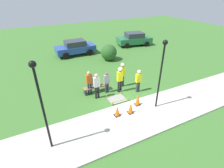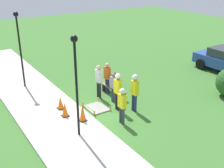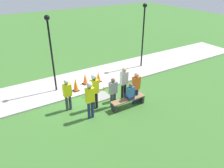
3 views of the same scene
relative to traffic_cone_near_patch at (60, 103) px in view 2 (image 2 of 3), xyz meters
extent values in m
plane|color=#3D702D|center=(1.37, 0.91, -0.42)|extent=(60.00, 60.00, 0.00)
cube|color=#BCB7AD|center=(1.37, -0.65, -0.37)|extent=(28.00, 3.13, 0.10)
cube|color=gray|center=(0.83, 1.57, -0.39)|extent=(1.16, 0.92, 0.06)
cube|color=tan|center=(0.25, 1.11, -0.29)|extent=(0.05, 0.05, 0.27)
cube|color=tan|center=(1.41, 1.11, -0.29)|extent=(0.05, 0.05, 0.27)
cube|color=tan|center=(0.25, 2.03, -0.29)|extent=(0.05, 0.05, 0.27)
cube|color=tan|center=(1.41, 2.03, -0.29)|extent=(0.05, 0.05, 0.27)
cube|color=yellow|center=(0.83, 1.11, -0.22)|extent=(1.16, 0.00, 0.04)
cube|color=black|center=(0.00, 0.00, -0.31)|extent=(0.34, 0.34, 0.02)
cone|color=orange|center=(0.00, 0.00, 0.02)|extent=(0.29, 0.29, 0.63)
cube|color=black|center=(0.83, -0.14, -0.31)|extent=(0.34, 0.34, 0.02)
cone|color=orange|center=(0.83, -0.14, 0.03)|extent=(0.29, 0.29, 0.66)
cube|color=black|center=(1.66, 0.36, -0.31)|extent=(0.34, 0.34, 0.02)
cone|color=orange|center=(1.66, 0.36, 0.10)|extent=(0.29, 0.29, 0.79)
cube|color=#2D2D33|center=(-0.86, 3.16, -0.21)|extent=(0.12, 0.40, 0.42)
cube|color=#2D2D33|center=(0.83, 3.16, -0.21)|extent=(0.12, 0.40, 0.42)
cube|color=olive|center=(-0.02, 3.16, 0.03)|extent=(1.89, 0.44, 0.06)
cube|color=navy|center=(-0.08, 3.16, 0.15)|extent=(0.34, 0.44, 0.18)
cube|color=#336BAD|center=(-0.08, 3.24, 0.49)|extent=(0.36, 0.20, 0.50)
sphere|color=brown|center=(-0.08, 3.24, 0.85)|extent=(0.21, 0.21, 0.21)
cylinder|color=navy|center=(1.95, 3.01, 0.03)|extent=(0.14, 0.14, 0.89)
cylinder|color=navy|center=(2.13, 3.01, 0.03)|extent=(0.14, 0.14, 0.89)
cube|color=yellow|center=(2.04, 3.01, 0.83)|extent=(0.40, 0.22, 0.71)
sphere|color=#A37A5B|center=(2.04, 3.01, 1.30)|extent=(0.24, 0.24, 0.24)
sphere|color=white|center=(2.04, 3.01, 1.37)|extent=(0.28, 0.28, 0.28)
cylinder|color=#383D47|center=(2.59, 1.82, -0.02)|extent=(0.14, 0.14, 0.80)
cylinder|color=#383D47|center=(2.77, 1.82, -0.02)|extent=(0.14, 0.14, 0.80)
cube|color=yellow|center=(2.68, 1.82, 0.69)|extent=(0.40, 0.22, 0.63)
sphere|color=#A37A5B|center=(2.68, 1.82, 1.12)|extent=(0.22, 0.22, 0.22)
sphere|color=white|center=(2.68, 1.82, 1.18)|extent=(0.25, 0.25, 0.25)
cylinder|color=black|center=(1.41, 2.40, 0.03)|extent=(0.14, 0.14, 0.89)
cylinder|color=black|center=(1.59, 2.40, 0.03)|extent=(0.14, 0.14, 0.89)
cube|color=yellow|center=(1.50, 2.40, 0.83)|extent=(0.40, 0.22, 0.71)
sphere|color=brown|center=(1.50, 2.40, 1.30)|extent=(0.24, 0.24, 0.24)
sphere|color=white|center=(1.50, 2.40, 1.37)|extent=(0.28, 0.28, 0.28)
cylinder|color=navy|center=(-0.62, 3.08, 0.01)|extent=(0.14, 0.14, 0.86)
cylinder|color=navy|center=(-0.44, 3.08, 0.01)|extent=(0.14, 0.14, 0.86)
cube|color=#E55B1E|center=(-0.53, 3.08, 0.78)|extent=(0.40, 0.22, 0.68)
sphere|color=tan|center=(-0.53, 3.08, 1.23)|extent=(0.23, 0.23, 0.23)
cylinder|color=black|center=(-0.36, 2.37, 0.03)|extent=(0.14, 0.14, 0.90)
cylinder|color=black|center=(-0.18, 2.37, 0.03)|extent=(0.14, 0.14, 0.90)
cube|color=silver|center=(-0.27, 2.37, 0.83)|extent=(0.40, 0.22, 0.71)
sphere|color=tan|center=(-0.27, 2.37, 1.31)|extent=(0.24, 0.24, 0.24)
cylinder|color=#383D47|center=(0.54, 2.73, -0.03)|extent=(0.14, 0.14, 0.78)
cylinder|color=#383D47|center=(0.72, 2.73, -0.03)|extent=(0.14, 0.14, 0.78)
cube|color=gray|center=(0.63, 2.73, 0.67)|extent=(0.40, 0.22, 0.62)
sphere|color=brown|center=(0.63, 2.73, 1.09)|extent=(0.21, 0.21, 0.21)
cylinder|color=black|center=(2.60, -0.32, 1.67)|extent=(0.10, 0.10, 3.98)
sphere|color=black|center=(2.60, -0.32, 3.76)|extent=(0.28, 0.28, 0.28)
cylinder|color=black|center=(-3.84, -0.60, 1.72)|extent=(0.10, 0.10, 4.08)
sphere|color=black|center=(-3.84, -0.60, 3.85)|extent=(0.28, 0.28, 0.28)
cylinder|color=black|center=(-0.33, 12.50, -0.06)|extent=(0.71, 0.24, 0.71)
cylinder|color=black|center=(-0.34, 10.68, -0.06)|extent=(0.71, 0.24, 0.71)
camera|label=1|loc=(-3.92, -7.05, 6.27)|focal=28.00mm
camera|label=2|loc=(11.76, -4.70, 6.16)|focal=45.00mm
camera|label=3|loc=(5.66, 10.79, 5.81)|focal=35.00mm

